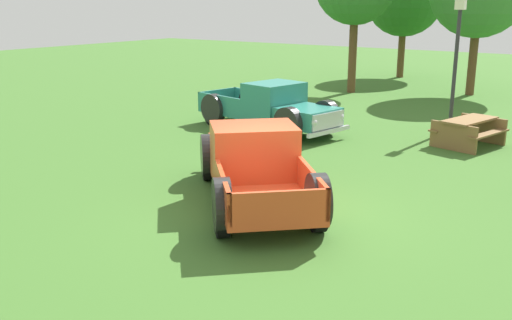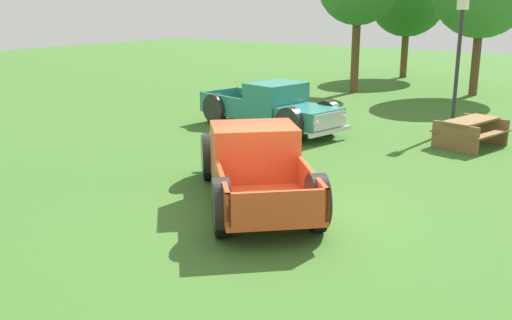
{
  "view_description": "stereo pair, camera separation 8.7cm",
  "coord_description": "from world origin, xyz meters",
  "px_view_note": "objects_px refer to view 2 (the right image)",
  "views": [
    {
      "loc": [
        5.74,
        -8.8,
        3.97
      ],
      "look_at": [
        -0.71,
        0.44,
        0.9
      ],
      "focal_mm": 40.98,
      "sensor_mm": 36.0,
      "label": 1
    },
    {
      "loc": [
        5.82,
        -8.75,
        3.97
      ],
      "look_at": [
        -0.71,
        0.44,
        0.9
      ],
      "focal_mm": 40.98,
      "sensor_mm": 36.0,
      "label": 2
    }
  ],
  "objects_px": {
    "pickup_truck_behind_right": "(277,109)",
    "picnic_table": "(471,129)",
    "pickup_truck_foreground": "(253,163)",
    "lamp_post_near": "(458,62)"
  },
  "relations": [
    {
      "from": "pickup_truck_behind_right",
      "to": "picnic_table",
      "type": "relative_size",
      "value": 2.5
    },
    {
      "from": "pickup_truck_foreground",
      "to": "lamp_post_near",
      "type": "height_order",
      "value": "lamp_post_near"
    },
    {
      "from": "lamp_post_near",
      "to": "picnic_table",
      "type": "distance_m",
      "value": 2.62
    },
    {
      "from": "pickup_truck_foreground",
      "to": "lamp_post_near",
      "type": "bearing_deg",
      "value": 81.2
    },
    {
      "from": "pickup_truck_foreground",
      "to": "picnic_table",
      "type": "height_order",
      "value": "pickup_truck_foreground"
    },
    {
      "from": "pickup_truck_foreground",
      "to": "lamp_post_near",
      "type": "relative_size",
      "value": 1.18
    },
    {
      "from": "pickup_truck_behind_right",
      "to": "pickup_truck_foreground",
      "type": "bearing_deg",
      "value": -61.05
    },
    {
      "from": "pickup_truck_foreground",
      "to": "lamp_post_near",
      "type": "xyz_separation_m",
      "value": [
        1.37,
        8.88,
        1.44
      ]
    },
    {
      "from": "pickup_truck_foreground",
      "to": "pickup_truck_behind_right",
      "type": "distance_m",
      "value": 6.41
    },
    {
      "from": "pickup_truck_behind_right",
      "to": "lamp_post_near",
      "type": "relative_size",
      "value": 1.27
    }
  ]
}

